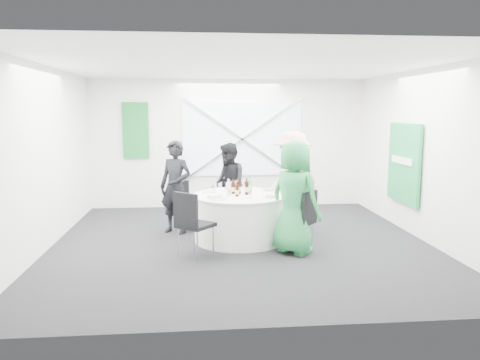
{
  "coord_description": "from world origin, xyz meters",
  "views": [
    {
      "loc": [
        -0.69,
        -7.29,
        2.11
      ],
      "look_at": [
        0.0,
        0.2,
        1.0
      ],
      "focal_mm": 35.0,
      "sensor_mm": 36.0,
      "label": 1
    }
  ],
  "objects": [
    {
      "name": "wine_glass_a",
      "position": [
        -0.03,
        0.58,
        0.88
      ],
      "size": [
        0.07,
        0.07,
        0.17
      ],
      "color": "white",
      "rests_on": "banquet_table"
    },
    {
      "name": "chair_front_right",
      "position": [
        0.87,
        -0.57,
        0.55
      ],
      "size": [
        0.6,
        0.6,
        0.94
      ],
      "rotation": [
        0.0,
        0.0,
        3.99
      ],
      "color": "black",
      "rests_on": "floor"
    },
    {
      "name": "napkin",
      "position": [
        -0.43,
        -0.14,
        0.8
      ],
      "size": [
        0.22,
        0.23,
        0.05
      ],
      "primitive_type": "cube",
      "rotation": [
        0.0,
        0.0,
        0.82
      ],
      "color": "silver",
      "rests_on": "plate_front_left"
    },
    {
      "name": "window_brace_b",
      "position": [
        0.3,
        2.92,
        1.5
      ],
      "size": [
        2.63,
        0.05,
        1.84
      ],
      "primitive_type": "cube",
      "rotation": [
        0.0,
        -0.97,
        0.0
      ],
      "color": "silver",
      "rests_on": "window_panel"
    },
    {
      "name": "banquet_table",
      "position": [
        0.0,
        0.2,
        0.38
      ],
      "size": [
        1.56,
        1.56,
        0.76
      ],
      "color": "silver",
      "rests_on": "floor"
    },
    {
      "name": "plate_front_left",
      "position": [
        -0.36,
        -0.21,
        0.77
      ],
      "size": [
        0.28,
        0.28,
        0.01
      ],
      "color": "silver",
      "rests_on": "banquet_table"
    },
    {
      "name": "floor",
      "position": [
        0.0,
        0.0,
        0.0
      ],
      "size": [
        6.0,
        6.0,
        0.0
      ],
      "primitive_type": "plane",
      "color": "black",
      "rests_on": "ground"
    },
    {
      "name": "chair_back",
      "position": [
        -0.04,
        1.32,
        0.5
      ],
      "size": [
        0.4,
        0.41,
        0.86
      ],
      "rotation": [
        0.0,
        0.0,
        0.04
      ],
      "color": "black",
      "rests_on": "floor"
    },
    {
      "name": "fork_a",
      "position": [
        -0.35,
        0.66,
        0.76
      ],
      "size": [
        0.1,
        0.13,
        0.01
      ],
      "primitive_type": "cube",
      "rotation": [
        0.0,
        0.0,
        2.52
      ],
      "color": "silver",
      "rests_on": "banquet_table"
    },
    {
      "name": "ceiling",
      "position": [
        0.0,
        0.0,
        2.8
      ],
      "size": [
        6.0,
        6.0,
        0.0
      ],
      "primitive_type": "plane",
      "rotation": [
        3.14,
        0.0,
        0.0
      ],
      "color": "white",
      "rests_on": "wall_back"
    },
    {
      "name": "person_man_back",
      "position": [
        -0.12,
        1.24,
        0.77
      ],
      "size": [
        0.5,
        0.79,
        1.54
      ],
      "primitive_type": "imported",
      "rotation": [
        0.0,
        0.0,
        -1.45
      ],
      "color": "black",
      "rests_on": "floor"
    },
    {
      "name": "beer_bottle_a",
      "position": [
        -0.11,
        0.27,
        0.86
      ],
      "size": [
        0.06,
        0.06,
        0.25
      ],
      "color": "#351509",
      "rests_on": "banquet_table"
    },
    {
      "name": "wall_right",
      "position": [
        3.0,
        0.0,
        1.4
      ],
      "size": [
        0.0,
        6.0,
        6.0
      ],
      "primitive_type": "plane",
      "rotation": [
        1.57,
        0.0,
        -1.57
      ],
      "color": "white",
      "rests_on": "floor"
    },
    {
      "name": "plate_back",
      "position": [
        -0.09,
        0.76,
        0.77
      ],
      "size": [
        0.27,
        0.27,
        0.01
      ],
      "color": "silver",
      "rests_on": "banquet_table"
    },
    {
      "name": "plate_back_left",
      "position": [
        -0.5,
        0.47,
        0.77
      ],
      "size": [
        0.25,
        0.25,
        0.01
      ],
      "color": "silver",
      "rests_on": "banquet_table"
    },
    {
      "name": "window_panel",
      "position": [
        0.3,
        2.96,
        1.5
      ],
      "size": [
        2.6,
        0.03,
        1.6
      ],
      "primitive_type": "cube",
      "color": "silver",
      "rests_on": "wall_back"
    },
    {
      "name": "beer_bottle_b",
      "position": [
        -0.01,
        0.28,
        0.86
      ],
      "size": [
        0.06,
        0.06,
        0.26
      ],
      "color": "#351509",
      "rests_on": "banquet_table"
    },
    {
      "name": "wine_glass_f",
      "position": [
        -0.42,
        0.16,
        0.88
      ],
      "size": [
        0.07,
        0.07,
        0.17
      ],
      "color": "white",
      "rests_on": "banquet_table"
    },
    {
      "name": "green_sign",
      "position": [
        2.94,
        0.6,
        1.2
      ],
      "size": [
        0.05,
        1.2,
        1.4
      ],
      "primitive_type": "cube",
      "color": "#198B40",
      "rests_on": "wall_right"
    },
    {
      "name": "chair_front_left",
      "position": [
        -0.78,
        -0.74,
        0.58
      ],
      "size": [
        0.63,
        0.63,
        0.98
      ],
      "rotation": [
        0.0,
        0.0,
        2.45
      ],
      "color": "black",
      "rests_on": "floor"
    },
    {
      "name": "wine_glass_c",
      "position": [
        -0.14,
        0.53,
        0.88
      ],
      "size": [
        0.07,
        0.07,
        0.17
      ],
      "color": "white",
      "rests_on": "banquet_table"
    },
    {
      "name": "wine_glass_b",
      "position": [
        0.14,
        -0.11,
        0.88
      ],
      "size": [
        0.07,
        0.07,
        0.17
      ],
      "color": "white",
      "rests_on": "banquet_table"
    },
    {
      "name": "beer_bottle_c",
      "position": [
        0.11,
        0.17,
        0.87
      ],
      "size": [
        0.06,
        0.06,
        0.28
      ],
      "color": "#351509",
      "rests_on": "banquet_table"
    },
    {
      "name": "fork_c",
      "position": [
        -0.52,
        -0.05,
        0.76
      ],
      "size": [
        0.11,
        0.12,
        0.01
      ],
      "primitive_type": "cube",
      "rotation": [
        0.0,
        0.0,
        -2.39
      ],
      "color": "silver",
      "rests_on": "banquet_table"
    },
    {
      "name": "green_banner",
      "position": [
        -2.0,
        2.95,
        1.7
      ],
      "size": [
        0.55,
        0.04,
        1.2
      ],
      "primitive_type": "cube",
      "color": "#135F24",
      "rests_on": "wall_back"
    },
    {
      "name": "fork_b",
      "position": [
        0.12,
        0.76,
        0.76
      ],
      "size": [
        0.15,
        0.03,
        0.01
      ],
      "primitive_type": "cube",
      "rotation": [
        0.0,
        0.0,
        1.66
      ],
      "color": "silver",
      "rests_on": "banquet_table"
    },
    {
      "name": "knife_b",
      "position": [
        -0.16,
        0.75,
        0.76
      ],
      "size": [
        0.15,
        0.02,
        0.01
      ],
      "primitive_type": "cube",
      "rotation": [
        0.0,
        0.0,
        1.55
      ],
      "color": "silver",
      "rests_on": "banquet_table"
    },
    {
      "name": "wall_front",
      "position": [
        0.0,
        -3.0,
        1.4
      ],
      "size": [
        6.0,
        0.0,
        6.0
      ],
      "primitive_type": "plane",
      "rotation": [
        -1.57,
        0.0,
        0.0
      ],
      "color": "white",
      "rests_on": "floor"
    },
    {
      "name": "clear_water_bottle",
      "position": [
        -0.2,
        0.1,
        0.87
      ],
      "size": [
        0.08,
        0.08,
        0.28
      ],
      "color": "white",
      "rests_on": "banquet_table"
    },
    {
      "name": "wine_glass_d",
      "position": [
        -0.41,
        0.31,
        0.88
      ],
      "size": [
        0.07,
        0.07,
        0.17
      ],
      "color": "white",
      "rests_on": "banquet_table"
    },
    {
      "name": "green_water_bottle",
      "position": [
        0.17,
        0.28,
        0.87
      ],
      "size": [
        0.08,
        0.08,
        0.29
      ],
      "color": "#46B65E",
      "rests_on": "banquet_table"
    },
    {
      "name": "knife_a",
      "position": [
        -0.56,
        0.31,
        0.76
      ],
      "size": [
        0.08,
        0.14,
        0.01
      ],
      "primitive_type": "cube",
      "rotation": [
        0.0,
        0.0,
        2.65
      ],
      "color": "silver",
      "rests_on": "banquet_table"
    },
    {
      "name": "wall_back",
      "position": [
        0.0,
        3.0,
        1.4
      ],
      "size": [
        6.0,
        0.0,
        6.0
      ],
      "primitive_type": "plane",
      "rotation": [
        1.57,
        0.0,
        0.0
      ],
      "color": "white",
      "rests_on": "floor"
    },
    {
      "name": "knife_c",
      "position": [
        -0.35,
        -0.25,
        0.76
      ],
      "size": [
        0.1,
        0.13,
        0.01
      ],
      "primitive_type": "cube",
      "rotation": [
        0.0,
        0.0,
        -2.53
      ],
      "color": "silver",
      "rests_on": "banquet_table"
    },
    {
      "name": "person_woman_pink",
      "position": [
        0.97,
        0.7,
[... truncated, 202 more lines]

